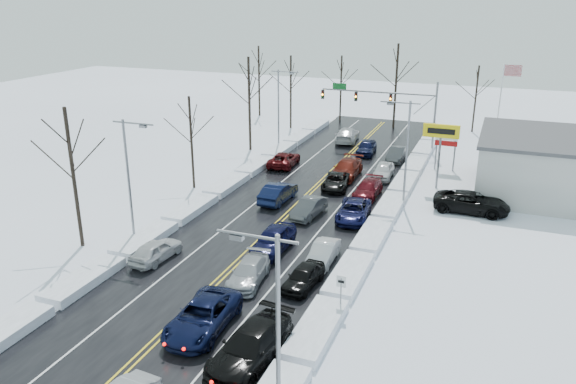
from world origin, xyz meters
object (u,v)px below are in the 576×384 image
at_px(tires_plus_sign, 441,135).
at_px(flagpole, 501,102).
at_px(oncoming_car_0, 278,201).
at_px(traffic_signal_mast, 390,102).

distance_m(tires_plus_sign, flagpole, 14.79).
bearing_deg(flagpole, tires_plus_sign, -108.44).
distance_m(flagpole, oncoming_car_0, 28.88).
bearing_deg(oncoming_car_0, flagpole, -124.94).
bearing_deg(flagpole, traffic_signal_mast, -170.27).
distance_m(traffic_signal_mast, flagpole, 11.90).
xyz_separation_m(traffic_signal_mast, tires_plus_sign, (7.05, -12.00, -0.49)).
relative_size(tires_plus_sign, oncoming_car_0, 1.20).
bearing_deg(tires_plus_sign, flagpole, 71.56).
xyz_separation_m(tires_plus_sign, flagpole, (4.67, 14.01, 0.93)).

